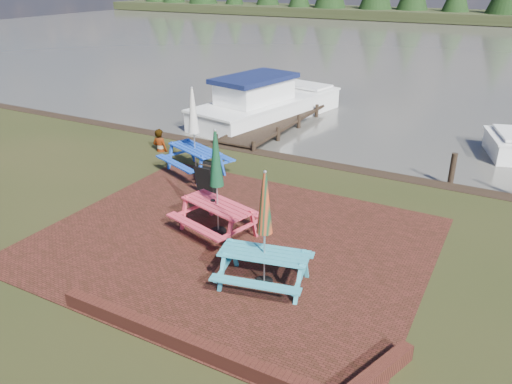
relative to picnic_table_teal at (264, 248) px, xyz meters
The scene contains 11 objects.
ground 1.76m from the picnic_table_teal, behind, with size 120.00×120.00×0.00m, color black.
paving 2.12m from the picnic_table_teal, 141.11° to the left, with size 9.00×7.50×0.02m, color #341910.
brick_wall 2.41m from the picnic_table_teal, 73.79° to the right, with size 6.21×1.79×0.30m.
water 37.26m from the picnic_table_teal, 92.32° to the left, with size 120.00×60.00×0.02m, color #46423C.
picnic_table_teal is the anchor object (origin of this frame).
picnic_table_red 2.46m from the picnic_table_teal, 145.09° to the left, with size 2.31×2.16×2.66m.
picnic_table_blue 6.62m from the picnic_table_teal, 137.03° to the left, with size 2.48×2.36×2.74m.
chalkboard 4.91m from the picnic_table_teal, 137.49° to the left, with size 0.55×0.52×0.89m.
jetty 12.56m from the picnic_table_teal, 113.54° to the left, with size 1.76×9.08×1.00m.
boat_jetty 13.21m from the picnic_table_teal, 117.40° to the left, with size 4.26×8.24×2.28m.
person 9.13m from the picnic_table_teal, 141.88° to the left, with size 0.60×0.39×1.63m, color gray.
Camera 1 is at (5.50, -7.93, 5.96)m, focal length 35.00 mm.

